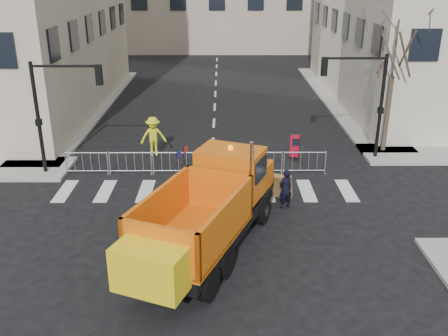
{
  "coord_description": "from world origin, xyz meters",
  "views": [
    {
      "loc": [
        0.5,
        -14.79,
        9.24
      ],
      "look_at": [
        0.58,
        2.5,
        2.3
      ],
      "focal_mm": 40.0,
      "sensor_mm": 36.0,
      "label": 1
    }
  ],
  "objects_px": {
    "plow_truck": "(208,210)",
    "cop_c": "(251,184)",
    "newspaper_box": "(295,146)",
    "cop_b": "(230,170)",
    "worker": "(153,136)",
    "cop_a": "(285,189)"
  },
  "relations": [
    {
      "from": "cop_b",
      "to": "cop_c",
      "type": "bearing_deg",
      "value": 147.47
    },
    {
      "from": "cop_b",
      "to": "cop_c",
      "type": "distance_m",
      "value": 1.77
    },
    {
      "from": "cop_b",
      "to": "newspaper_box",
      "type": "bearing_deg",
      "value": -104.73
    },
    {
      "from": "cop_a",
      "to": "worker",
      "type": "relative_size",
      "value": 0.82
    },
    {
      "from": "cop_c",
      "to": "newspaper_box",
      "type": "xyz_separation_m",
      "value": [
        2.56,
        5.15,
        -0.13
      ]
    },
    {
      "from": "cop_c",
      "to": "cop_b",
      "type": "bearing_deg",
      "value": -135.91
    },
    {
      "from": "cop_a",
      "to": "worker",
      "type": "bearing_deg",
      "value": -69.75
    },
    {
      "from": "cop_a",
      "to": "cop_b",
      "type": "relative_size",
      "value": 1.0
    },
    {
      "from": "worker",
      "to": "plow_truck",
      "type": "bearing_deg",
      "value": -85.56
    },
    {
      "from": "plow_truck",
      "to": "cop_c",
      "type": "xyz_separation_m",
      "value": [
        1.71,
        4.15,
        -0.85
      ]
    },
    {
      "from": "plow_truck",
      "to": "cop_b",
      "type": "height_order",
      "value": "plow_truck"
    },
    {
      "from": "cop_b",
      "to": "cop_c",
      "type": "xyz_separation_m",
      "value": [
        0.85,
        -1.55,
        -0.01
      ]
    },
    {
      "from": "worker",
      "to": "cop_b",
      "type": "bearing_deg",
      "value": -57.46
    },
    {
      "from": "cop_b",
      "to": "newspaper_box",
      "type": "height_order",
      "value": "cop_b"
    },
    {
      "from": "plow_truck",
      "to": "cop_b",
      "type": "xyz_separation_m",
      "value": [
        0.86,
        5.7,
        -0.85
      ]
    },
    {
      "from": "plow_truck",
      "to": "newspaper_box",
      "type": "height_order",
      "value": "plow_truck"
    },
    {
      "from": "cop_a",
      "to": "plow_truck",
      "type": "bearing_deg",
      "value": 23.34
    },
    {
      "from": "plow_truck",
      "to": "cop_c",
      "type": "bearing_deg",
      "value": -0.15
    },
    {
      "from": "cop_c",
      "to": "worker",
      "type": "height_order",
      "value": "worker"
    },
    {
      "from": "cop_b",
      "to": "newspaper_box",
      "type": "distance_m",
      "value": 4.96
    },
    {
      "from": "cop_b",
      "to": "worker",
      "type": "distance_m",
      "value": 5.45
    },
    {
      "from": "plow_truck",
      "to": "worker",
      "type": "relative_size",
      "value": 4.88
    }
  ]
}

